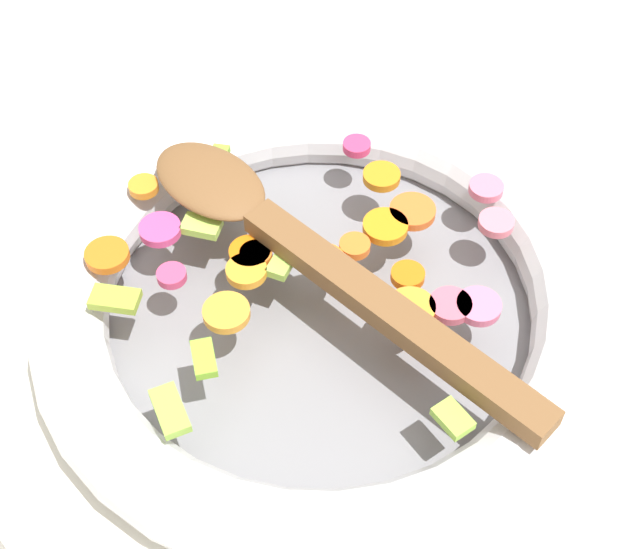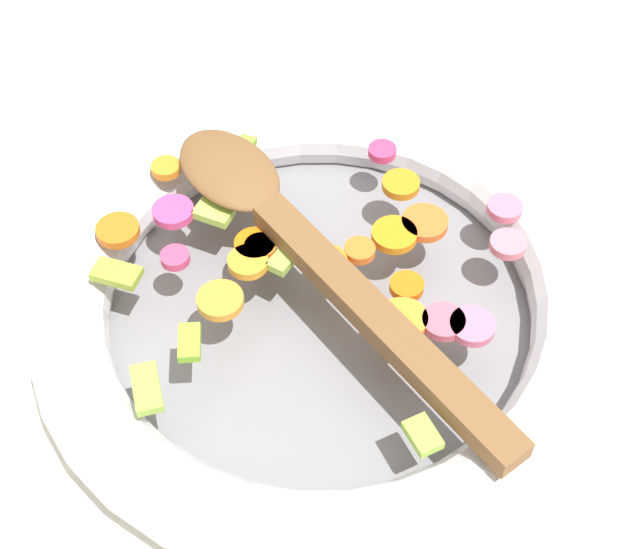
# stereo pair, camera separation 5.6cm
# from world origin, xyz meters

# --- Properties ---
(ground_plane) EXTENTS (4.00, 4.00, 0.00)m
(ground_plane) POSITION_xyz_m (0.00, 0.00, 0.00)
(ground_plane) COLOR silver
(skillet) EXTENTS (0.37, 0.37, 0.05)m
(skillet) POSITION_xyz_m (0.00, 0.00, 0.02)
(skillet) COLOR slate
(skillet) RESTS_ON ground_plane
(chopped_vegetables) EXTENTS (0.27, 0.27, 0.01)m
(chopped_vegetables) POSITION_xyz_m (-0.01, 0.01, 0.05)
(chopped_vegetables) COLOR orange
(chopped_vegetables) RESTS_ON skillet
(wooden_spoon) EXTENTS (0.31, 0.17, 0.01)m
(wooden_spoon) POSITION_xyz_m (-0.02, 0.01, 0.06)
(wooden_spoon) COLOR brown
(wooden_spoon) RESTS_ON chopped_vegetables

